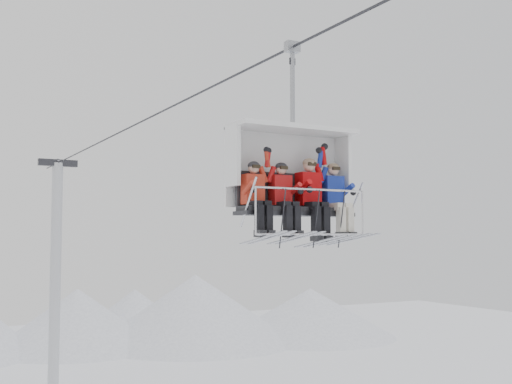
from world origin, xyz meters
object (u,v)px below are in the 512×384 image
lift_tower_right (55,307)px  chairlift_carrier (289,171)px  skier_center_left (283,196)px  skier_far_right (336,197)px  skier_far_left (256,195)px  skier_center_right (311,194)px

lift_tower_right → chairlift_carrier: (0.00, -23.43, 4.96)m
skier_center_left → skier_far_right: size_ratio=1.00×
chairlift_carrier → skier_far_left: size_ratio=2.36×
lift_tower_right → skier_center_left: 24.16m
skier_center_left → lift_tower_right: bearing=89.2°
chairlift_carrier → skier_center_right: bearing=-42.3°
chairlift_carrier → skier_center_left: 0.70m
skier_far_left → skier_far_right: 1.88m
skier_center_left → chairlift_carrier: bearing=43.8°
chairlift_carrier → skier_far_right: size_ratio=2.35×
lift_tower_right → chairlift_carrier: bearing=-90.0°
lift_tower_right → skier_far_left: (-0.95, -23.75, 4.42)m
lift_tower_right → skier_center_left: lift_tower_right is taller
skier_far_left → skier_center_right: (1.29, 0.02, 0.06)m
skier_far_right → skier_far_left: bearing=-179.8°
chairlift_carrier → skier_far_left: bearing=-161.5°
lift_tower_right → skier_far_left: size_ratio=7.99×
skier_center_right → skier_center_left: bearing=-178.8°
lift_tower_right → skier_center_right: lift_tower_right is taller
skier_far_right → skier_center_right: bearing=179.3°
chairlift_carrier → skier_far_left: chairlift_carrier is taller
skier_far_left → skier_far_right: (1.88, 0.01, 0.03)m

